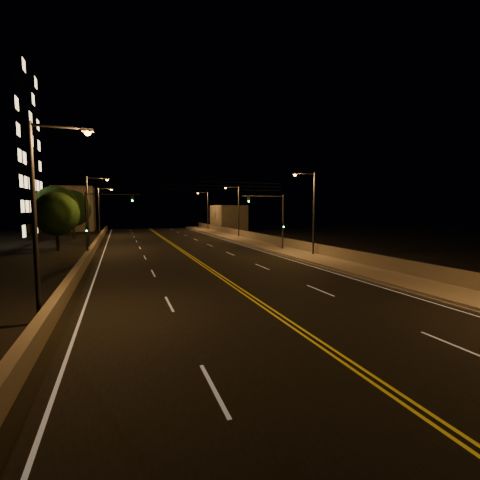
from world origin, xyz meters
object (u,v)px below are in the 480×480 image
object	(u,v)px
streetlight_4	(42,208)
streetlight_2	(237,208)
streetlight_1	(311,208)
traffic_signal_right	(275,216)
streetlight_6	(101,208)
tree_0	(56,214)
tree_1	(56,207)
traffic_signal_left	(97,217)
tree_2	(73,208)
streetlight_5	(90,208)
streetlight_3	(207,208)

from	to	relation	value
streetlight_4	streetlight_2	bearing A→B (deg)	60.34
streetlight_1	traffic_signal_right	distance (m)	5.67
streetlight_1	streetlight_6	size ratio (longest dim) A/B	1.00
streetlight_6	tree_0	size ratio (longest dim) A/B	1.25
tree_1	streetlight_2	bearing A→B (deg)	-0.22
traffic_signal_left	streetlight_4	bearing A→B (deg)	-93.12
streetlight_1	tree_2	xyz separation A→B (m)	(-25.41, 31.06, -0.03)
streetlight_6	traffic_signal_right	distance (m)	35.83
streetlight_4	streetlight_6	distance (m)	49.29
streetlight_6	traffic_signal_left	bearing A→B (deg)	-87.95
traffic_signal_right	tree_2	xyz separation A→B (m)	(-23.94, 25.66, 0.86)
streetlight_5	tree_0	distance (m)	4.36
streetlight_1	tree_1	world-z (taller)	streetlight_1
tree_0	streetlight_1	bearing A→B (deg)	-29.61
traffic_signal_left	tree_0	size ratio (longest dim) A/B	0.95
streetlight_4	tree_0	world-z (taller)	streetlight_4
streetlight_3	streetlight_4	size ratio (longest dim) A/B	1.00
streetlight_5	streetlight_6	world-z (taller)	same
streetlight_1	streetlight_3	bearing A→B (deg)	90.00
streetlight_3	streetlight_6	bearing A→B (deg)	-156.27
streetlight_3	tree_2	world-z (taller)	streetlight_3
streetlight_3	tree_1	xyz separation A→B (m)	(-26.70, -21.00, 0.10)
streetlight_3	streetlight_5	distance (m)	38.73
streetlight_3	traffic_signal_right	xyz separation A→B (m)	(-1.47, -39.16, -0.89)
streetlight_1	traffic_signal_left	bearing A→B (deg)	165.12
tree_1	tree_2	xyz separation A→B (m)	(1.29, 7.49, -0.13)
streetlight_6	streetlight_1	bearing A→B (deg)	-58.66
streetlight_5	streetlight_1	bearing A→B (deg)	-29.87
traffic_signal_left	tree_1	bearing A→B (deg)	109.27
traffic_signal_right	tree_1	distance (m)	31.11
tree_0	tree_2	bearing A→B (deg)	90.68
streetlight_4	streetlight_6	xyz separation A→B (m)	(0.00, 49.29, 0.00)
streetlight_4	streetlight_6	size ratio (longest dim) A/B	1.00
traffic_signal_right	streetlight_3	bearing A→B (deg)	87.86
streetlight_1	streetlight_2	world-z (taller)	same
traffic_signal_right	streetlight_4	bearing A→B (deg)	-135.59
streetlight_3	streetlight_6	world-z (taller)	same
tree_1	streetlight_1	bearing A→B (deg)	-41.44
streetlight_5	traffic_signal_right	world-z (taller)	streetlight_5
streetlight_2	traffic_signal_left	xyz separation A→B (m)	(-20.35, -18.06, -0.89)
streetlight_1	streetlight_3	xyz separation A→B (m)	(0.00, 44.57, 0.00)
tree_0	streetlight_4	bearing A→B (deg)	-82.40
tree_1	streetlight_6	bearing A→B (deg)	65.47
streetlight_1	streetlight_5	xyz separation A→B (m)	(-21.41, 12.30, 0.00)
streetlight_1	tree_0	distance (m)	29.00
streetlight_5	tree_1	bearing A→B (deg)	115.13
streetlight_2	streetlight_6	size ratio (longest dim) A/B	1.00
tree_0	traffic_signal_right	bearing A→B (deg)	-20.60
streetlight_2	tree_1	bearing A→B (deg)	179.78
streetlight_1	streetlight_5	world-z (taller)	same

